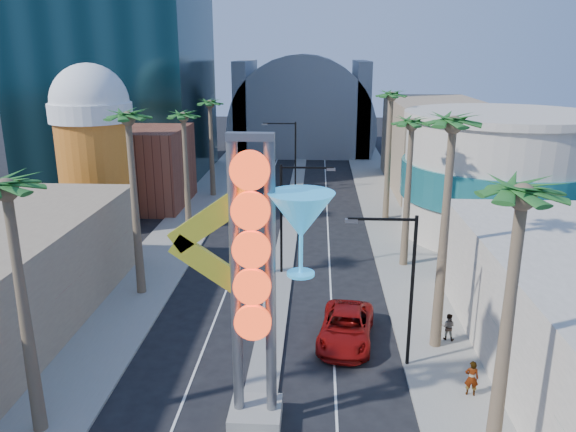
# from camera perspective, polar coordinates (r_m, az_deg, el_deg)

# --- Properties ---
(sidewalk_west) EXTENTS (5.00, 100.00, 0.15)m
(sidewalk_west) POSITION_cam_1_polar(r_m,az_deg,el_deg) (56.07, -9.39, 0.30)
(sidewalk_west) COLOR gray
(sidewalk_west) RESTS_ON ground
(sidewalk_east) EXTENTS (5.00, 100.00, 0.15)m
(sidewalk_east) POSITION_cam_1_polar(r_m,az_deg,el_deg) (55.21, 10.25, 0.01)
(sidewalk_east) COLOR gray
(sidewalk_east) RESTS_ON ground
(median) EXTENTS (1.60, 84.00, 0.15)m
(median) POSITION_cam_1_polar(r_m,az_deg,el_deg) (57.70, 0.50, 0.99)
(median) COLOR gray
(median) RESTS_ON ground
(brick_filler_west) EXTENTS (10.00, 10.00, 8.00)m
(brick_filler_west) POSITION_cam_1_polar(r_m,az_deg,el_deg) (59.67, -15.08, 4.82)
(brick_filler_west) COLOR brown
(brick_filler_west) RESTS_ON ground
(filler_east) EXTENTS (10.00, 20.00, 10.00)m
(filler_east) POSITION_cam_1_polar(r_m,az_deg,el_deg) (67.75, 14.66, 7.04)
(filler_east) COLOR #947A5F
(filler_east) RESTS_ON ground
(beer_mug) EXTENTS (7.00, 7.00, 14.50)m
(beer_mug) POSITION_cam_1_polar(r_m,az_deg,el_deg) (51.97, -19.14, 7.13)
(beer_mug) COLOR #CE671B
(beer_mug) RESTS_ON ground
(turquoise_building) EXTENTS (16.60, 16.60, 10.60)m
(turquoise_building) POSITION_cam_1_polar(r_m,az_deg,el_deg) (51.05, 20.75, 3.85)
(turquoise_building) COLOR #B3A997
(turquoise_building) RESTS_ON ground
(canopy) EXTENTS (22.00, 16.00, 22.00)m
(canopy) POSITION_cam_1_polar(r_m,az_deg,el_deg) (90.29, 1.51, 9.35)
(canopy) COLOR slate
(canopy) RESTS_ON ground
(neon_sign) EXTENTS (6.53, 2.60, 12.55)m
(neon_sign) POSITION_cam_1_polar(r_m,az_deg,el_deg) (22.14, -1.51, -5.12)
(neon_sign) COLOR gray
(neon_sign) RESTS_ON ground
(streetlight_0) EXTENTS (3.79, 0.25, 8.00)m
(streetlight_0) POSITION_cam_1_polar(r_m,az_deg,el_deg) (39.07, 0.11, 0.75)
(streetlight_0) COLOR black
(streetlight_0) RESTS_ON ground
(streetlight_1) EXTENTS (3.79, 0.25, 8.00)m
(streetlight_1) POSITION_cam_1_polar(r_m,az_deg,el_deg) (62.54, 0.26, 6.71)
(streetlight_1) COLOR black
(streetlight_1) RESTS_ON ground
(streetlight_2) EXTENTS (3.45, 0.25, 8.00)m
(streetlight_2) POSITION_cam_1_polar(r_m,az_deg,el_deg) (28.00, 11.59, -6.19)
(streetlight_2) COLOR black
(streetlight_2) RESTS_ON ground
(palm_0) EXTENTS (2.40, 2.40, 11.70)m
(palm_0) POSITION_cam_1_polar(r_m,az_deg,el_deg) (23.36, -26.54, 1.03)
(palm_0) COLOR brown
(palm_0) RESTS_ON ground
(palm_1) EXTENTS (2.40, 2.40, 12.70)m
(palm_1) POSITION_cam_1_polar(r_m,az_deg,el_deg) (35.78, -15.87, 8.41)
(palm_1) COLOR brown
(palm_1) RESTS_ON ground
(palm_2) EXTENTS (2.40, 2.40, 11.20)m
(palm_2) POSITION_cam_1_polar(r_m,az_deg,el_deg) (49.30, -10.56, 9.22)
(palm_2) COLOR brown
(palm_2) RESTS_ON ground
(palm_3) EXTENTS (2.40, 2.40, 11.20)m
(palm_3) POSITION_cam_1_polar(r_m,az_deg,el_deg) (60.96, -7.93, 10.67)
(palm_3) COLOR brown
(palm_3) RESTS_ON ground
(palm_4) EXTENTS (2.40, 2.40, 12.20)m
(palm_4) POSITION_cam_1_polar(r_m,az_deg,el_deg) (19.40, 22.52, 0.02)
(palm_4) COLOR brown
(palm_4) RESTS_ON ground
(palm_5) EXTENTS (2.40, 2.40, 13.20)m
(palm_5) POSITION_cam_1_polar(r_m,az_deg,el_deg) (28.62, 16.31, 7.40)
(palm_5) COLOR brown
(palm_5) RESTS_ON ground
(palm_6) EXTENTS (2.40, 2.40, 11.70)m
(palm_6) POSITION_cam_1_polar(r_m,az_deg,el_deg) (40.47, 12.43, 8.23)
(palm_6) COLOR brown
(palm_6) RESTS_ON ground
(palm_7) EXTENTS (2.40, 2.40, 12.70)m
(palm_7) POSITION_cam_1_polar(r_m,az_deg,el_deg) (52.17, 10.43, 11.10)
(palm_7) COLOR brown
(palm_7) RESTS_ON ground
(red_pickup) EXTENTS (3.58, 6.40, 1.69)m
(red_pickup) POSITION_cam_1_polar(r_m,az_deg,el_deg) (31.56, 5.92, -11.20)
(red_pickup) COLOR #980E0B
(red_pickup) RESTS_ON ground
(pedestrian_a) EXTENTS (0.68, 0.50, 1.73)m
(pedestrian_a) POSITION_cam_1_polar(r_m,az_deg,el_deg) (28.09, 18.15, -15.37)
(pedestrian_a) COLOR gray
(pedestrian_a) RESTS_ON sidewalk_east
(pedestrian_b) EXTENTS (0.89, 0.78, 1.53)m
(pedestrian_b) POSITION_cam_1_polar(r_m,az_deg,el_deg) (32.55, 15.95, -10.76)
(pedestrian_b) COLOR gray
(pedestrian_b) RESTS_ON sidewalk_east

